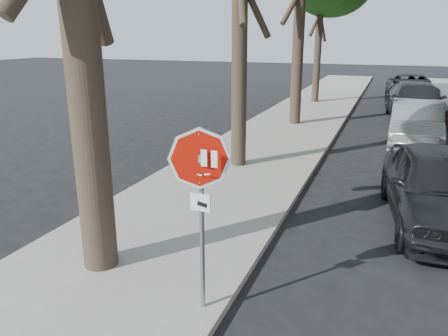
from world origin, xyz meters
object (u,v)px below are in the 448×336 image
(stop_sign, at_px, (201,186))
(car_b, at_px, (416,124))
(car_d, at_px, (411,88))
(car_a, at_px, (438,187))
(car_c, at_px, (416,101))

(stop_sign, height_order, car_b, stop_sign)
(stop_sign, bearing_deg, car_d, 82.20)
(car_a, bearing_deg, car_c, 83.08)
(stop_sign, distance_m, car_a, 5.85)
(stop_sign, height_order, car_d, stop_sign)
(car_b, relative_size, car_d, 0.83)
(stop_sign, relative_size, car_d, 0.45)
(car_c, height_order, car_d, car_c)
(car_a, bearing_deg, car_b, 84.45)
(car_c, bearing_deg, stop_sign, -107.09)
(car_c, xyz_separation_m, car_d, (-0.05, 6.13, -0.04))
(car_a, height_order, car_c, car_c)
(stop_sign, xyz_separation_m, car_b, (3.13, 11.95, -1.15))
(stop_sign, distance_m, car_c, 17.93)
(stop_sign, height_order, car_c, stop_sign)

